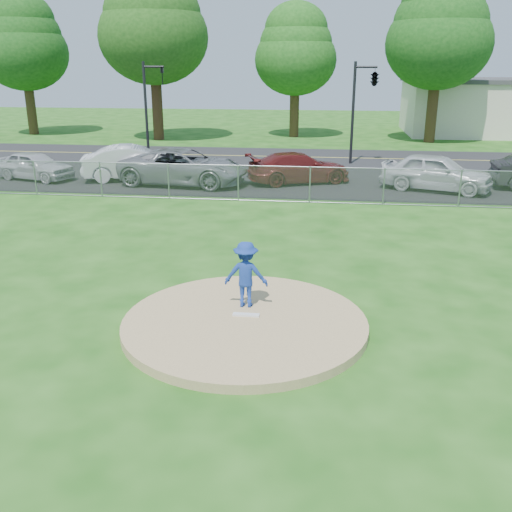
{
  "coord_description": "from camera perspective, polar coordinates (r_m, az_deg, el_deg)",
  "views": [
    {
      "loc": [
        1.66,
        -11.31,
        5.59
      ],
      "look_at": [
        0.0,
        2.0,
        1.0
      ],
      "focal_mm": 40.0,
      "sensor_mm": 36.0,
      "label": 1
    }
  ],
  "objects": [
    {
      "name": "ground",
      "position": [
        22.09,
        2.57,
        4.21
      ],
      "size": [
        120.0,
        120.0,
        0.0
      ],
      "primitive_type": "plane",
      "color": "#1A4F11",
      "rests_on": "ground"
    },
    {
      "name": "pitchers_mound",
      "position": [
        12.68,
        -1.13,
        -6.77
      ],
      "size": [
        5.4,
        5.4,
        0.2
      ],
      "primitive_type": "cylinder",
      "color": "tan",
      "rests_on": "ground"
    },
    {
      "name": "pitching_rubber",
      "position": [
        12.81,
        -1.0,
        -5.9
      ],
      "size": [
        0.6,
        0.15,
        0.04
      ],
      "primitive_type": "cube",
      "color": "white",
      "rests_on": "pitchers_mound"
    },
    {
      "name": "chain_link_fence",
      "position": [
        23.87,
        2.99,
        7.16
      ],
      "size": [
        40.0,
        0.06,
        1.5
      ],
      "primitive_type": "cube",
      "color": "gray",
      "rests_on": "ground"
    },
    {
      "name": "parking_lot",
      "position": [
        28.42,
        3.65,
        7.51
      ],
      "size": [
        50.0,
        8.0,
        0.01
      ],
      "primitive_type": "cube",
      "color": "black",
      "rests_on": "ground"
    },
    {
      "name": "street",
      "position": [
        35.79,
        4.43,
        9.85
      ],
      "size": [
        60.0,
        7.0,
        0.01
      ],
      "primitive_type": "cube",
      "color": "black",
      "rests_on": "ground"
    },
    {
      "name": "commercial_building",
      "position": [
        51.47,
        23.97,
        13.51
      ],
      "size": [
        16.4,
        9.4,
        4.3
      ],
      "color": "beige",
      "rests_on": "ground"
    },
    {
      "name": "tree_far_left",
      "position": [
        50.25,
        -22.29,
        19.25
      ],
      "size": [
        6.72,
        6.72,
        10.74
      ],
      "color": "#372714",
      "rests_on": "ground"
    },
    {
      "name": "tree_left",
      "position": [
        44.24,
        -10.3,
        22.05
      ],
      "size": [
        7.84,
        7.84,
        12.53
      ],
      "color": "#362013",
      "rests_on": "ground"
    },
    {
      "name": "tree_center",
      "position": [
        45.4,
        3.98,
        19.95
      ],
      "size": [
        6.16,
        6.16,
        9.84
      ],
      "color": "#3D2916",
      "rests_on": "ground"
    },
    {
      "name": "tree_right",
      "position": [
        43.98,
        17.9,
        20.73
      ],
      "size": [
        7.28,
        7.28,
        11.63
      ],
      "color": "#382714",
      "rests_on": "ground"
    },
    {
      "name": "traffic_signal_left",
      "position": [
        34.97,
        -10.61,
        14.93
      ],
      "size": [
        1.28,
        0.2,
        5.6
      ],
      "color": "black",
      "rests_on": "ground"
    },
    {
      "name": "traffic_signal_center",
      "position": [
        33.41,
        11.57,
        16.85
      ],
      "size": [
        1.42,
        2.48,
        5.6
      ],
      "color": "black",
      "rests_on": "ground"
    },
    {
      "name": "pitcher",
      "position": [
        13.04,
        -1.01,
        -1.84
      ],
      "size": [
        1.0,
        0.58,
        1.55
      ],
      "primitive_type": "imported",
      "rotation": [
        0.0,
        0.0,
        3.14
      ],
      "color": "navy",
      "rests_on": "pitchers_mound"
    },
    {
      "name": "traffic_cone",
      "position": [
        28.49,
        -7.56,
        8.23
      ],
      "size": [
        0.4,
        0.4,
        0.78
      ],
      "primitive_type": "cone",
      "color": "#FF610D",
      "rests_on": "parking_lot"
    },
    {
      "name": "parked_car_silver",
      "position": [
        30.62,
        -21.27,
        8.44
      ],
      "size": [
        4.37,
        2.72,
        1.39
      ],
      "primitive_type": "imported",
      "rotation": [
        0.0,
        0.0,
        1.28
      ],
      "color": "#B7B7BC",
      "rests_on": "parking_lot"
    },
    {
      "name": "parked_car_white",
      "position": [
        29.14,
        -12.02,
        9.12
      ],
      "size": [
        5.39,
        3.19,
        1.68
      ],
      "primitive_type": "imported",
      "rotation": [
        0.0,
        0.0,
        1.87
      ],
      "color": "silver",
      "rests_on": "parking_lot"
    },
    {
      "name": "parked_car_gray",
      "position": [
        27.59,
        -7.27,
        8.85
      ],
      "size": [
        6.32,
        3.45,
        1.68
      ],
      "primitive_type": "imported",
      "rotation": [
        0.0,
        0.0,
        1.46
      ],
      "color": "slate",
      "rests_on": "parking_lot"
    },
    {
      "name": "parked_car_darkred",
      "position": [
        27.86,
        4.31,
        8.79
      ],
      "size": [
        5.38,
        3.78,
        1.45
      ],
      "primitive_type": "imported",
      "rotation": [
        0.0,
        0.0,
        1.96
      ],
      "color": "#5C1717",
      "rests_on": "parking_lot"
    },
    {
      "name": "parked_car_pearl",
      "position": [
        27.31,
        17.58,
        8.0
      ],
      "size": [
        5.26,
        3.5,
        1.66
      ],
      "primitive_type": "imported",
      "rotation": [
        0.0,
        0.0,
        1.23
      ],
      "color": "silver",
      "rests_on": "parking_lot"
    }
  ]
}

